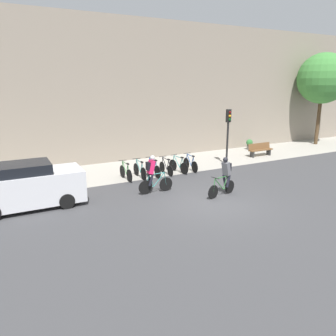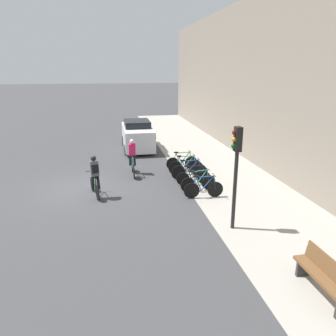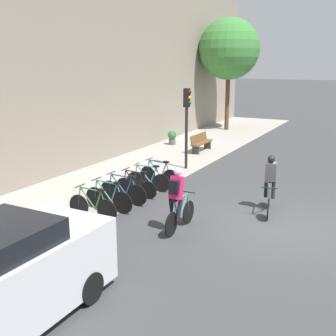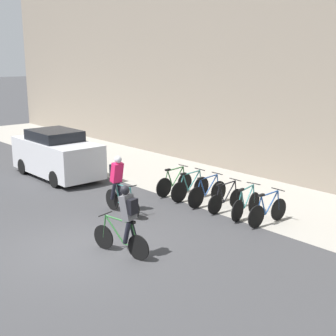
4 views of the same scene
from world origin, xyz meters
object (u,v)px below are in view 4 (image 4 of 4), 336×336
object	(u,v)px
parked_bike_3	(226,199)
parked_bike_4	(246,204)
parked_bike_5	(268,211)
parked_bike_0	(174,183)
parked_bike_2	(207,193)
cyclist_grey	(126,219)
parked_car	(57,155)
parked_bike_1	(190,188)
cyclist_pink	(118,183)

from	to	relation	value
parked_bike_3	parked_bike_4	bearing A→B (deg)	0.06
parked_bike_5	parked_bike_4	bearing A→B (deg)	180.00
parked_bike_0	parked_bike_3	distance (m)	2.36
parked_bike_2	parked_bike_4	world-z (taller)	parked_bike_2
cyclist_grey	parked_car	size ratio (longest dim) A/B	0.41
parked_bike_2	parked_car	xyz separation A→B (m)	(-6.43, -1.83, 0.49)
cyclist_grey	parked_car	xyz separation A→B (m)	(-7.92, 2.47, -0.05)
cyclist_grey	parked_bike_0	distance (m)	5.31
parked_bike_1	parked_bike_5	xyz separation A→B (m)	(3.14, -0.00, -0.01)
cyclist_grey	parked_car	distance (m)	8.30
parked_bike_0	parked_bike_1	xyz separation A→B (m)	(0.78, -0.00, 0.01)
parked_bike_3	parked_car	bearing A→B (deg)	-165.78
parked_bike_2	cyclist_grey	bearing A→B (deg)	-70.88
parked_bike_2	parked_car	distance (m)	6.70
parked_bike_1	parked_bike_3	size ratio (longest dim) A/B	1.08
cyclist_grey	parked_bike_2	xyz separation A→B (m)	(-1.49, 4.30, -0.54)
parked_bike_1	cyclist_grey	bearing A→B (deg)	-62.11
parked_bike_0	parked_bike_1	world-z (taller)	parked_bike_1
cyclist_grey	parked_bike_4	bearing A→B (deg)	88.95
parked_bike_0	parked_bike_2	xyz separation A→B (m)	(1.57, -0.00, 0.01)
parked_bike_1	parked_bike_4	world-z (taller)	parked_bike_1
parked_bike_5	parked_car	distance (m)	8.99
parked_bike_3	cyclist_grey	bearing A→B (deg)	-80.67
cyclist_grey	parked_bike_4	size ratio (longest dim) A/B	1.09
cyclist_grey	parked_bike_3	distance (m)	4.40
cyclist_grey	parked_bike_5	xyz separation A→B (m)	(0.86, 4.30, -0.55)
cyclist_grey	parked_bike_4	world-z (taller)	cyclist_grey
cyclist_grey	parked_bike_0	world-z (taller)	cyclist_grey
cyclist_pink	parked_bike_4	distance (m)	3.86
parked_car	cyclist_grey	bearing A→B (deg)	-17.35
cyclist_pink	parked_bike_1	distance (m)	2.67
parked_bike_1	parked_car	distance (m)	5.95
parked_bike_0	parked_bike_4	size ratio (longest dim) A/B	1.03
parked_bike_2	parked_bike_5	world-z (taller)	parked_bike_2
cyclist_grey	parked_bike_2	bearing A→B (deg)	109.12
parked_bike_3	parked_car	distance (m)	7.46
cyclist_pink	parked_bike_2	size ratio (longest dim) A/B	1.02
parked_bike_0	parked_car	bearing A→B (deg)	-159.38
parked_bike_1	parked_bike_2	world-z (taller)	parked_bike_2
parked_bike_0	parked_car	world-z (taller)	parked_car
parked_bike_5	parked_car	world-z (taller)	parked_car
parked_bike_1	parked_bike_5	bearing A→B (deg)	-0.00
cyclist_pink	parked_bike_5	distance (m)	4.46
parked_bike_0	parked_bike_5	world-z (taller)	parked_bike_0
parked_bike_2	parked_bike_3	world-z (taller)	parked_bike_2
parked_bike_0	parked_bike_1	size ratio (longest dim) A/B	0.97
cyclist_pink	parked_bike_2	distance (m)	2.91
cyclist_grey	parked_bike_5	bearing A→B (deg)	78.67
cyclist_pink	parked_bike_1	bearing A→B (deg)	79.65
cyclist_pink	parked_bike_5	xyz separation A→B (m)	(3.61, 2.57, -0.55)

